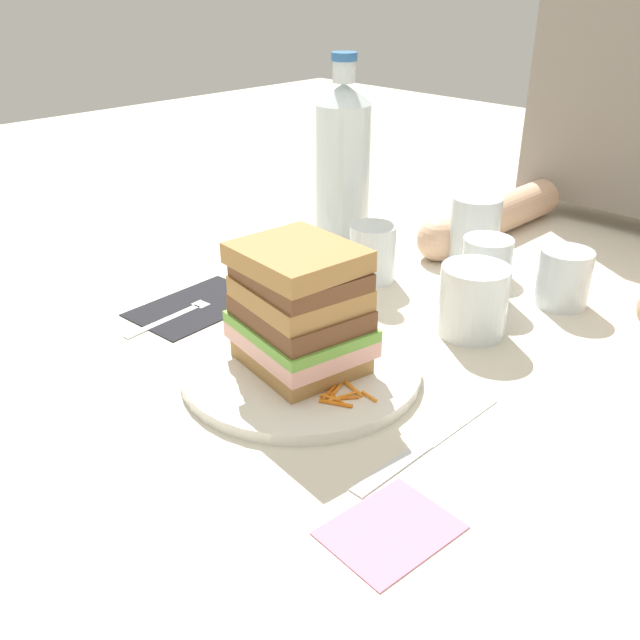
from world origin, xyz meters
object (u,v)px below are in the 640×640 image
Objects in this scene: juice_glass at (473,303)px; empty_tumbler_0 at (474,231)px; napkin_dark at (197,306)px; knife at (425,444)px; sandwich at (299,308)px; napkin_pink at (390,530)px; water_bottle at (343,168)px; empty_tumbler_3 at (485,270)px; empty_tumbler_2 at (372,253)px; empty_tumbler_1 at (564,278)px; fork at (184,309)px; main_plate at (300,368)px.

juice_glass is 0.21m from empty_tumbler_0.
napkin_dark and knife have the same top height.
sandwich reaches higher than napkin_pink.
napkin_dark is at bearing -87.85° from water_bottle.
empty_tumbler_3 is (-0.04, 0.09, 0.00)m from juice_glass.
empty_tumbler_2 is at bearing -159.70° from empty_tumbler_3.
juice_glass is at bearing 114.39° from napkin_pink.
juice_glass reaches higher than knife.
napkin_pink is (0.43, -0.13, -0.00)m from napkin_dark.
napkin_dark is 0.38m from knife.
empty_tumbler_0 reaches higher than napkin_dark.
napkin_dark is at bearing -133.93° from empty_tumbler_1.
empty_tumbler_2 is (0.10, 0.24, 0.03)m from fork.
water_bottle is at bearing 126.74° from sandwich.
fork is 2.01× the size of empty_tumbler_3.
knife is (0.38, -0.00, -0.00)m from fork.
empty_tumbler_0 is (0.16, 0.39, 0.05)m from fork.
water_bottle is 0.27m from empty_tumbler_3.
main_plate is at bearing -109.58° from juice_glass.
juice_glass is 0.29× the size of water_bottle.
sandwich is 1.91× the size of empty_tumbler_2.
sandwich reaches higher than fork.
water_bottle is (-0.01, 0.28, 0.12)m from napkin_dark.
water_bottle reaches higher than knife.
empty_tumbler_0 reaches higher than empty_tumbler_1.
empty_tumbler_0 reaches higher than knife.
empty_tumbler_3 is (-0.08, -0.06, 0.01)m from empty_tumbler_1.
empty_tumbler_3 is (0.25, -0.00, -0.08)m from water_bottle.
fork is at bearing -131.90° from empty_tumbler_1.
main_plate is 0.17m from knife.
empty_tumbler_1 is (0.33, 0.06, -0.09)m from water_bottle.
empty_tumbler_3 is at bearing -48.81° from empty_tumbler_0.
empty_tumbler_1 is (0.11, 0.35, 0.03)m from main_plate.
empty_tumbler_0 reaches higher than empty_tumbler_3.
empty_tumbler_1 is (0.04, 0.15, -0.00)m from juice_glass.
knife is at bearing -41.19° from empty_tumbler_2.
knife is at bearing -65.46° from juice_glass.
sandwich is at bearing 0.59° from fork.
napkin_dark is at bearing 95.24° from fork.
main_plate reaches higher than knife.
main_plate is 0.39m from water_bottle.
water_bottle is (-0.22, 0.30, 0.05)m from sandwich.
knife is 2.42× the size of empty_tumbler_3.
empty_tumbler_1 is 0.88× the size of empty_tumbler_3.
empty_tumbler_2 is (-0.11, 0.24, -0.04)m from sandwich.
empty_tumbler_2 is at bearing -114.71° from empty_tumbler_0.
knife is 0.38m from empty_tumbler_2.
empty_tumbler_3 is at bearing 51.05° from fork.
fork is 0.32m from water_bottle.
knife is 0.36m from empty_tumbler_1.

